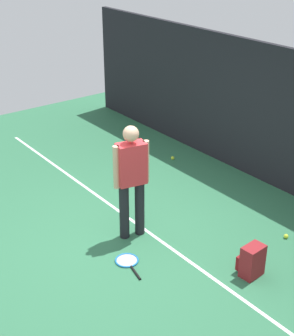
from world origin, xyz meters
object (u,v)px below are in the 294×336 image
(tennis_racket, at_px, (128,261))
(tennis_ball_near_player, at_px, (286,236))
(tennis_player, at_px, (131,176))
(backpack, at_px, (251,261))
(tennis_ball_mid_court, at_px, (173,158))

(tennis_racket, bearing_deg, tennis_ball_near_player, -100.32)
(tennis_ball_near_player, bearing_deg, tennis_player, -129.91)
(tennis_player, distance_m, tennis_racket, 1.17)
(tennis_racket, relative_size, backpack, 1.45)
(backpack, distance_m, tennis_ball_near_player, 1.09)
(tennis_player, bearing_deg, tennis_ball_near_player, -27.12)
(backpack, relative_size, tennis_ball_near_player, 6.67)
(tennis_ball_mid_court, bearing_deg, tennis_ball_near_player, -8.17)
(tennis_player, xyz_separation_m, tennis_ball_near_player, (1.43, 1.71, -0.93))
(tennis_player, height_order, tennis_ball_near_player, tennis_player)
(tennis_ball_near_player, bearing_deg, tennis_racket, -113.24)
(tennis_player, relative_size, tennis_ball_mid_court, 25.76)
(tennis_player, bearing_deg, tennis_ball_mid_court, 50.10)
(tennis_ball_near_player, distance_m, tennis_ball_mid_court, 3.10)
(tennis_player, distance_m, tennis_ball_near_player, 2.41)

